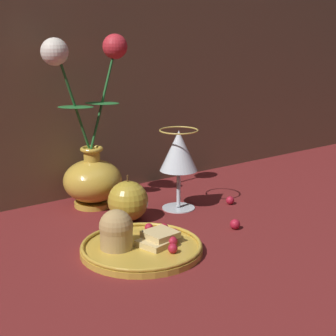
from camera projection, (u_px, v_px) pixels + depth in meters
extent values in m
plane|color=maroon|center=(172.00, 223.00, 1.04)|extent=(2.40, 2.40, 0.00)
cylinder|color=gold|center=(94.00, 203.00, 1.14)|extent=(0.08, 0.08, 0.01)
ellipsoid|color=gold|center=(93.00, 181.00, 1.13)|extent=(0.12, 0.12, 0.09)
cylinder|color=gold|center=(92.00, 158.00, 1.12)|extent=(0.03, 0.03, 0.04)
torus|color=gold|center=(92.00, 149.00, 1.11)|extent=(0.05, 0.05, 0.01)
cylinder|color=#23662D|center=(74.00, 102.00, 1.07)|extent=(0.07, 0.01, 0.19)
ellipsoid|color=#23662D|center=(76.00, 107.00, 1.08)|extent=(0.08, 0.07, 0.00)
sphere|color=silver|center=(54.00, 52.00, 1.03)|extent=(0.05, 0.05, 0.05)
cylinder|color=#23662D|center=(103.00, 98.00, 1.11)|extent=(0.07, 0.01, 0.20)
ellipsoid|color=#23662D|center=(102.00, 103.00, 1.11)|extent=(0.08, 0.08, 0.00)
sphere|color=red|center=(115.00, 46.00, 1.10)|extent=(0.05, 0.05, 0.05)
cylinder|color=gold|center=(142.00, 249.00, 0.91)|extent=(0.20, 0.20, 0.01)
torus|color=gold|center=(141.00, 245.00, 0.91)|extent=(0.20, 0.20, 0.01)
cylinder|color=tan|center=(116.00, 237.00, 0.90)|extent=(0.05, 0.05, 0.04)
sphere|color=tan|center=(116.00, 226.00, 0.90)|extent=(0.06, 0.06, 0.06)
cube|color=#DBBC7A|center=(155.00, 243.00, 0.91)|extent=(0.06, 0.06, 0.01)
cube|color=#DBBC7A|center=(160.00, 234.00, 0.92)|extent=(0.05, 0.05, 0.01)
sphere|color=#AD192D|center=(173.00, 248.00, 0.88)|extent=(0.02, 0.02, 0.02)
sphere|color=#AD192D|center=(172.00, 241.00, 0.91)|extent=(0.02, 0.02, 0.02)
sphere|color=#AD192D|center=(174.00, 234.00, 0.94)|extent=(0.02, 0.02, 0.02)
sphere|color=#AD192D|center=(164.00, 228.00, 0.97)|extent=(0.02, 0.02, 0.02)
sphere|color=#AD192D|center=(149.00, 228.00, 0.97)|extent=(0.02, 0.02, 0.02)
cylinder|color=silver|center=(178.00, 207.00, 1.13)|extent=(0.07, 0.07, 0.00)
cylinder|color=silver|center=(179.00, 188.00, 1.12)|extent=(0.01, 0.01, 0.08)
cone|color=silver|center=(179.00, 150.00, 1.10)|extent=(0.07, 0.07, 0.08)
cone|color=#E5CC66|center=(179.00, 156.00, 1.10)|extent=(0.07, 0.07, 0.06)
torus|color=gold|center=(179.00, 130.00, 1.09)|extent=(0.08, 0.08, 0.00)
sphere|color=#B2932D|center=(128.00, 201.00, 1.05)|extent=(0.08, 0.08, 0.08)
cylinder|color=#4C3319|center=(128.00, 178.00, 1.04)|extent=(0.00, 0.00, 0.01)
sphere|color=#AD192D|center=(230.00, 200.00, 1.15)|extent=(0.02, 0.02, 0.02)
sphere|color=#AD192D|center=(235.00, 224.00, 1.01)|extent=(0.02, 0.02, 0.02)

